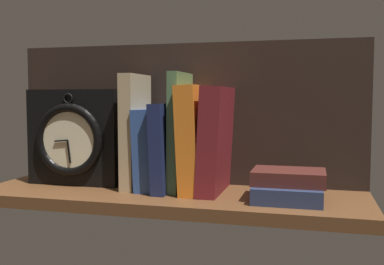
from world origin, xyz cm
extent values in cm
cube|color=brown|center=(0.00, 0.00, -1.25)|extent=(82.25, 24.82, 2.50)
cube|color=black|center=(0.00, 11.81, 16.18)|extent=(82.25, 1.20, 32.37)
cube|color=tan|center=(-8.50, 2.88, 12.46)|extent=(3.01, 12.16, 24.94)
cube|color=#2D4C8E|center=(-4.75, 2.88, 8.70)|extent=(4.64, 13.35, 17.54)
cube|color=#192147|center=(-1.05, 2.88, 9.32)|extent=(3.49, 16.66, 18.73)
cube|color=#476B44|center=(1.72, 2.88, 12.59)|extent=(2.38, 12.33, 25.21)
cube|color=orange|center=(5.14, 2.88, 11.19)|extent=(5.16, 16.38, 22.55)
cube|color=maroon|center=(9.58, 2.88, 11.09)|extent=(5.28, 16.65, 22.36)
cube|color=black|center=(-23.30, 3.56, 10.86)|extent=(21.72, 6.48, 21.72)
torus|color=black|center=(-23.30, -0.08, 10.47)|extent=(16.44, 2.02, 16.44)
cylinder|color=beige|center=(-23.30, -0.08, 10.47)|extent=(13.26, 0.60, 13.26)
cube|color=black|center=(-24.91, -0.58, 10.31)|extent=(3.26, 0.30, 0.61)
cube|color=black|center=(-23.00, -0.58, 7.89)|extent=(0.90, 0.30, 5.19)
torus|color=black|center=(-23.30, 0.32, 19.69)|extent=(2.44, 0.44, 2.44)
cube|color=#232D4C|center=(24.78, -2.26, 1.57)|extent=(13.13, 11.77, 3.13)
cube|color=#471E19|center=(24.89, -1.11, 4.52)|extent=(13.87, 10.23, 2.77)
camera|label=1|loc=(29.30, -89.58, 19.75)|focal=42.28mm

